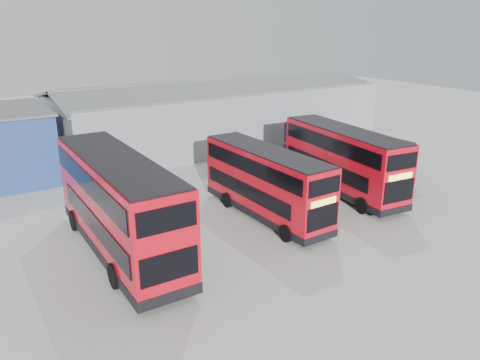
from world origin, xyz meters
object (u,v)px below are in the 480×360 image
double_decker_left (119,207)px  single_decker_blue (343,150)px  double_decker_right (343,161)px  double_decker_centre (266,184)px  maintenance_shed (218,113)px

double_decker_left → single_decker_blue: size_ratio=1.07×
double_decker_right → single_decker_blue: (4.00, 4.00, -0.71)m
double_decker_centre → double_decker_right: bearing=3.9°
double_decker_left → double_decker_centre: bearing=-180.0°
maintenance_shed → double_decker_right: bearing=-91.6°
maintenance_shed → double_decker_centre: maintenance_shed is taller
double_decker_left → double_decker_centre: size_ratio=1.21×
maintenance_shed → double_decker_right: (-0.50, -17.26, -0.43)m
maintenance_shed → double_decker_centre: bearing=-111.9°
single_decker_blue → double_decker_right: bearing=39.3°
maintenance_shed → double_decker_centre: (-7.19, -17.84, -0.57)m
double_decker_centre → single_decker_blue: size_ratio=0.88×
maintenance_shed → single_decker_blue: maintenance_shed is taller
maintenance_shed → single_decker_blue: size_ratio=2.77×
double_decker_left → single_decker_blue: bearing=-166.5°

